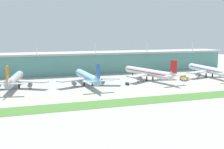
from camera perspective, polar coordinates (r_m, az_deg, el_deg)
The scene contains 18 objects.
ground_plane at distance 199.57m, azimuth 5.51°, elevation -3.38°, with size 600.00×600.00×0.00m, color #A8A59E.
terminal_building at distance 299.66m, azimuth -3.48°, elevation 2.39°, with size 288.00×34.00×29.39m.
airliner_nearest at distance 222.62m, azimuth -18.11°, elevation -0.89°, with size 47.95×60.09×18.90m.
airliner_near_middle at distance 224.57m, azimuth -4.66°, elevation -0.45°, with size 48.80×64.07×18.90m.
airliner_far_middle at distance 250.63m, azimuth 7.03°, elevation 0.38°, with size 47.76×67.30×18.90m.
airliner_farthest at distance 281.46m, azimuth 17.93°, elevation 0.87°, with size 48.55×70.24×18.90m.
taxiway_stripe_west at distance 185.25m, azimuth -15.39°, elevation -4.50°, with size 28.00×0.70×0.04m, color yellow.
taxiway_stripe_mid_west at distance 190.74m, azimuth -5.13°, elevation -3.90°, with size 28.00×0.70×0.04m, color yellow.
taxiway_stripe_centre at distance 201.88m, azimuth 4.25°, elevation -3.23°, with size 28.00×0.70×0.04m, color yellow.
taxiway_stripe_mid_east at distance 217.82m, azimuth 12.45°, elevation -2.58°, with size 28.00×0.70×0.04m, color yellow.
taxiway_stripe_east at distance 237.58m, azimuth 19.40°, elevation -1.99°, with size 28.00×0.70×0.04m, color yellow.
grass_verge at distance 179.25m, azimuth 8.71°, elevation -4.71°, with size 300.00×18.00×0.10m, color #477A33.
fuel_truck at distance 256.50m, azimuth 13.55°, elevation -0.56°, with size 6.96×6.90×4.95m.
baggage_cart at distance 251.99m, azimuth 13.57°, elevation -0.93°, with size 3.37×4.02×2.48m.
pushback_tug at distance 227.25m, azimuth 2.92°, elevation -1.70°, with size 3.27×4.80×1.85m.
safety_cone_left_wingtip at distance 258.94m, azimuth 20.14°, elevation -1.17°, with size 0.56×0.56×0.70m, color orange.
safety_cone_nose_front at distance 255.41m, azimuth 18.50°, elevation -1.21°, with size 0.56×0.56×0.70m, color orange.
safety_cone_right_wingtip at distance 252.70m, azimuth 17.83°, elevation -1.28°, with size 0.56×0.56×0.70m, color orange.
Camera 1 is at (-84.34, -176.71, 38.60)m, focal length 47.98 mm.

